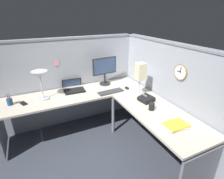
{
  "coord_description": "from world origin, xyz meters",
  "views": [
    {
      "loc": [
        -0.97,
        -2.17,
        1.96
      ],
      "look_at": [
        0.13,
        0.13,
        0.84
      ],
      "focal_mm": 28.44,
      "sensor_mm": 36.0,
      "label": 1
    }
  ],
  "objects_px": {
    "cell_phone": "(23,103)",
    "coffee_mug": "(152,107)",
    "desk_lamp_dome": "(40,76)",
    "pen_cup": "(10,102)",
    "office_phone": "(146,99)",
    "computer_mouse": "(127,88)",
    "monitor": "(105,69)",
    "book_stack": "(175,125)",
    "laptop": "(73,88)",
    "desk_lamp_paper": "(140,72)",
    "keyboard": "(111,92)",
    "wall_clock": "(181,72)"
  },
  "relations": [
    {
      "from": "laptop",
      "to": "cell_phone",
      "type": "bearing_deg",
      "value": -164.89
    },
    {
      "from": "computer_mouse",
      "to": "book_stack",
      "type": "height_order",
      "value": "book_stack"
    },
    {
      "from": "computer_mouse",
      "to": "office_phone",
      "type": "distance_m",
      "value": 0.54
    },
    {
      "from": "laptop",
      "to": "pen_cup",
      "type": "distance_m",
      "value": 0.98
    },
    {
      "from": "computer_mouse",
      "to": "office_phone",
      "type": "relative_size",
      "value": 0.45
    },
    {
      "from": "wall_clock",
      "to": "computer_mouse",
      "type": "bearing_deg",
      "value": 112.28
    },
    {
      "from": "cell_phone",
      "to": "coffee_mug",
      "type": "relative_size",
      "value": 1.5
    },
    {
      "from": "office_phone",
      "to": "coffee_mug",
      "type": "bearing_deg",
      "value": -108.92
    },
    {
      "from": "cell_phone",
      "to": "wall_clock",
      "type": "height_order",
      "value": "wall_clock"
    },
    {
      "from": "coffee_mug",
      "to": "laptop",
      "type": "bearing_deg",
      "value": 124.18
    },
    {
      "from": "keyboard",
      "to": "office_phone",
      "type": "xyz_separation_m",
      "value": [
        0.34,
        -0.52,
        0.03
      ]
    },
    {
      "from": "cell_phone",
      "to": "desk_lamp_dome",
      "type": "bearing_deg",
      "value": -14.47
    },
    {
      "from": "laptop",
      "to": "office_phone",
      "type": "bearing_deg",
      "value": -46.89
    },
    {
      "from": "laptop",
      "to": "book_stack",
      "type": "bearing_deg",
      "value": -63.72
    },
    {
      "from": "monitor",
      "to": "keyboard",
      "type": "bearing_deg",
      "value": -98.97
    },
    {
      "from": "laptop",
      "to": "desk_lamp_paper",
      "type": "bearing_deg",
      "value": -38.02
    },
    {
      "from": "monitor",
      "to": "coffee_mug",
      "type": "bearing_deg",
      "value": -79.91
    },
    {
      "from": "keyboard",
      "to": "office_phone",
      "type": "height_order",
      "value": "office_phone"
    },
    {
      "from": "laptop",
      "to": "pen_cup",
      "type": "height_order",
      "value": "pen_cup"
    },
    {
      "from": "monitor",
      "to": "desk_lamp_paper",
      "type": "distance_m",
      "value": 0.74
    },
    {
      "from": "cell_phone",
      "to": "computer_mouse",
      "type": "bearing_deg",
      "value": -29.18
    },
    {
      "from": "keyboard",
      "to": "office_phone",
      "type": "bearing_deg",
      "value": -60.44
    },
    {
      "from": "desk_lamp_dome",
      "to": "desk_lamp_paper",
      "type": "relative_size",
      "value": 0.84
    },
    {
      "from": "pen_cup",
      "to": "office_phone",
      "type": "xyz_separation_m",
      "value": [
        1.83,
        -0.76,
        -0.02
      ]
    },
    {
      "from": "pen_cup",
      "to": "cell_phone",
      "type": "relative_size",
      "value": 1.25
    },
    {
      "from": "pen_cup",
      "to": "office_phone",
      "type": "distance_m",
      "value": 1.98
    },
    {
      "from": "cell_phone",
      "to": "book_stack",
      "type": "distance_m",
      "value": 2.11
    },
    {
      "from": "keyboard",
      "to": "desk_lamp_dome",
      "type": "xyz_separation_m",
      "value": [
        -1.03,
        0.23,
        0.35
      ]
    },
    {
      "from": "desk_lamp_dome",
      "to": "pen_cup",
      "type": "xyz_separation_m",
      "value": [
        -0.46,
        -0.0,
        -0.31
      ]
    },
    {
      "from": "cell_phone",
      "to": "wall_clock",
      "type": "distance_m",
      "value": 2.26
    },
    {
      "from": "desk_lamp_dome",
      "to": "desk_lamp_paper",
      "type": "distance_m",
      "value": 1.49
    },
    {
      "from": "monitor",
      "to": "cell_phone",
      "type": "bearing_deg",
      "value": -172.23
    },
    {
      "from": "laptop",
      "to": "coffee_mug",
      "type": "xyz_separation_m",
      "value": [
        0.79,
        -1.16,
        0.02
      ]
    },
    {
      "from": "coffee_mug",
      "to": "computer_mouse",
      "type": "bearing_deg",
      "value": 85.79
    },
    {
      "from": "office_phone",
      "to": "wall_clock",
      "type": "distance_m",
      "value": 0.62
    },
    {
      "from": "office_phone",
      "to": "book_stack",
      "type": "bearing_deg",
      "value": -96.44
    },
    {
      "from": "desk_lamp_dome",
      "to": "book_stack",
      "type": "relative_size",
      "value": 1.43
    },
    {
      "from": "desk_lamp_dome",
      "to": "cell_phone",
      "type": "height_order",
      "value": "desk_lamp_dome"
    },
    {
      "from": "cell_phone",
      "to": "desk_lamp_paper",
      "type": "height_order",
      "value": "desk_lamp_paper"
    },
    {
      "from": "laptop",
      "to": "computer_mouse",
      "type": "xyz_separation_m",
      "value": [
        0.85,
        -0.39,
        -0.01
      ]
    },
    {
      "from": "cell_phone",
      "to": "office_phone",
      "type": "xyz_separation_m",
      "value": [
        1.66,
        -0.71,
        0.03
      ]
    },
    {
      "from": "computer_mouse",
      "to": "cell_phone",
      "type": "height_order",
      "value": "computer_mouse"
    },
    {
      "from": "desk_lamp_paper",
      "to": "wall_clock",
      "type": "distance_m",
      "value": 0.6
    },
    {
      "from": "computer_mouse",
      "to": "pen_cup",
      "type": "bearing_deg",
      "value": 173.17
    },
    {
      "from": "computer_mouse",
      "to": "desk_lamp_paper",
      "type": "distance_m",
      "value": 0.48
    },
    {
      "from": "monitor",
      "to": "computer_mouse",
      "type": "distance_m",
      "value": 0.52
    },
    {
      "from": "monitor",
      "to": "cell_phone",
      "type": "height_order",
      "value": "monitor"
    },
    {
      "from": "laptop",
      "to": "computer_mouse",
      "type": "relative_size",
      "value": 3.82
    },
    {
      "from": "cell_phone",
      "to": "desk_lamp_paper",
      "type": "bearing_deg",
      "value": -39.08
    },
    {
      "from": "cell_phone",
      "to": "coffee_mug",
      "type": "xyz_separation_m",
      "value": [
        1.58,
        -0.95,
        0.04
      ]
    }
  ]
}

